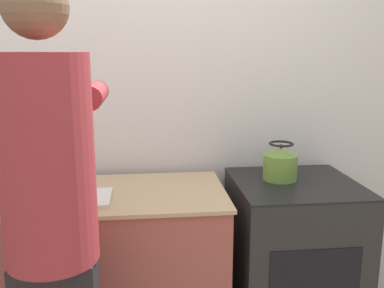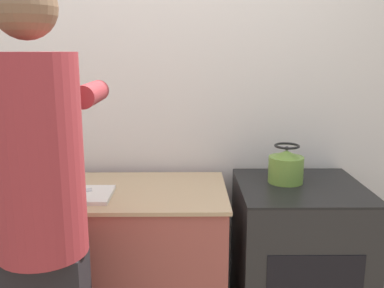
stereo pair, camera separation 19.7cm
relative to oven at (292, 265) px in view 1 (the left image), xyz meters
The scene contains 7 objects.
wall_back 1.21m from the oven, 154.59° to the left, with size 8.00×0.05×2.60m.
counter 1.13m from the oven, behind, with size 1.52×0.61×0.91m.
oven is the anchor object (origin of this frame).
person 1.34m from the oven, 152.66° to the right, with size 0.36×0.60×1.82m.
cutting_board 1.21m from the oven, behind, with size 0.39×0.25×0.02m.
knife 1.22m from the oven, behind, with size 0.19×0.07×0.01m.
kettle 0.55m from the oven, 141.54° to the left, with size 0.18×0.18×0.20m.
Camera 1 is at (0.02, -1.71, 1.58)m, focal length 40.00 mm.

